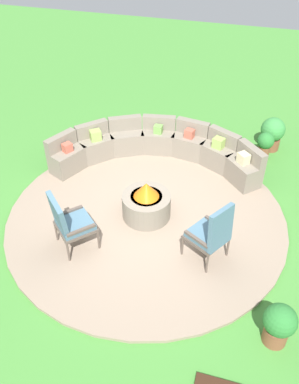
{
  "coord_description": "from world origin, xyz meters",
  "views": [
    {
      "loc": [
        1.58,
        -5.24,
        5.08
      ],
      "look_at": [
        0.0,
        0.2,
        0.45
      ],
      "focal_mm": 37.74,
      "sensor_mm": 36.0,
      "label": 1
    }
  ],
  "objects_px": {
    "curved_stone_bench": "(157,148)",
    "potted_plant_3": "(272,133)",
    "lounge_chair_front_left": "(69,221)",
    "lounge_chair_front_right": "(212,233)",
    "fire_pit": "(146,203)",
    "potted_plant_5": "(279,324)",
    "potted_plant_0": "(265,144)"
  },
  "relations": [
    {
      "from": "lounge_chair_front_right",
      "to": "potted_plant_0",
      "type": "bearing_deg",
      "value": 19.22
    },
    {
      "from": "fire_pit",
      "to": "lounge_chair_front_right",
      "type": "relative_size",
      "value": 0.77
    },
    {
      "from": "lounge_chair_front_right",
      "to": "potted_plant_0",
      "type": "height_order",
      "value": "lounge_chair_front_right"
    },
    {
      "from": "fire_pit",
      "to": "curved_stone_bench",
      "type": "relative_size",
      "value": 0.2
    },
    {
      "from": "curved_stone_bench",
      "to": "potted_plant_3",
      "type": "height_order",
      "value": "curved_stone_bench"
    },
    {
      "from": "lounge_chair_front_right",
      "to": "potted_plant_3",
      "type": "height_order",
      "value": "lounge_chair_front_right"
    },
    {
      "from": "potted_plant_0",
      "to": "curved_stone_bench",
      "type": "bearing_deg",
      "value": -159.54
    },
    {
      "from": "curved_stone_bench",
      "to": "potted_plant_0",
      "type": "relative_size",
      "value": 6.65
    },
    {
      "from": "fire_pit",
      "to": "potted_plant_5",
      "type": "xyz_separation_m",
      "value": [
        2.38,
        -1.88,
        0.04
      ]
    },
    {
      "from": "curved_stone_bench",
      "to": "fire_pit",
      "type": "bearing_deg",
      "value": -80.66
    },
    {
      "from": "potted_plant_0",
      "to": "potted_plant_3",
      "type": "relative_size",
      "value": 0.85
    },
    {
      "from": "fire_pit",
      "to": "potted_plant_3",
      "type": "distance_m",
      "value": 3.65
    },
    {
      "from": "lounge_chair_front_left",
      "to": "curved_stone_bench",
      "type": "bearing_deg",
      "value": 119.29
    },
    {
      "from": "potted_plant_5",
      "to": "potted_plant_0",
      "type": "bearing_deg",
      "value": 95.92
    },
    {
      "from": "lounge_chair_front_left",
      "to": "potted_plant_0",
      "type": "relative_size",
      "value": 1.74
    },
    {
      "from": "potted_plant_0",
      "to": "potted_plant_5",
      "type": "bearing_deg",
      "value": -84.08
    },
    {
      "from": "lounge_chair_front_left",
      "to": "lounge_chair_front_right",
      "type": "height_order",
      "value": "lounge_chair_front_right"
    },
    {
      "from": "fire_pit",
      "to": "curved_stone_bench",
      "type": "height_order",
      "value": "curved_stone_bench"
    },
    {
      "from": "potted_plant_5",
      "to": "curved_stone_bench",
      "type": "bearing_deg",
      "value": 126.4
    },
    {
      "from": "potted_plant_3",
      "to": "lounge_chair_front_right",
      "type": "bearing_deg",
      "value": -101.64
    },
    {
      "from": "fire_pit",
      "to": "lounge_chair_front_left",
      "type": "bearing_deg",
      "value": -132.02
    },
    {
      "from": "curved_stone_bench",
      "to": "lounge_chair_front_left",
      "type": "bearing_deg",
      "value": -103.78
    },
    {
      "from": "potted_plant_3",
      "to": "curved_stone_bench",
      "type": "bearing_deg",
      "value": -150.83
    },
    {
      "from": "lounge_chair_front_right",
      "to": "potted_plant_5",
      "type": "xyz_separation_m",
      "value": [
        1.11,
        -1.18,
        -0.25
      ]
    },
    {
      "from": "potted_plant_0",
      "to": "potted_plant_5",
      "type": "distance_m",
      "value": 4.46
    },
    {
      "from": "curved_stone_bench",
      "to": "lounge_chair_front_left",
      "type": "distance_m",
      "value": 2.9
    },
    {
      "from": "potted_plant_0",
      "to": "potted_plant_3",
      "type": "distance_m",
      "value": 0.49
    },
    {
      "from": "curved_stone_bench",
      "to": "lounge_chair_front_right",
      "type": "distance_m",
      "value": 2.9
    },
    {
      "from": "potted_plant_0",
      "to": "fire_pit",
      "type": "bearing_deg",
      "value": -126.95
    },
    {
      "from": "lounge_chair_front_left",
      "to": "potted_plant_0",
      "type": "bearing_deg",
      "value": 94.54
    },
    {
      "from": "fire_pit",
      "to": "potted_plant_5",
      "type": "distance_m",
      "value": 3.03
    },
    {
      "from": "potted_plant_3",
      "to": "potted_plant_5",
      "type": "bearing_deg",
      "value": -86.08
    }
  ]
}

